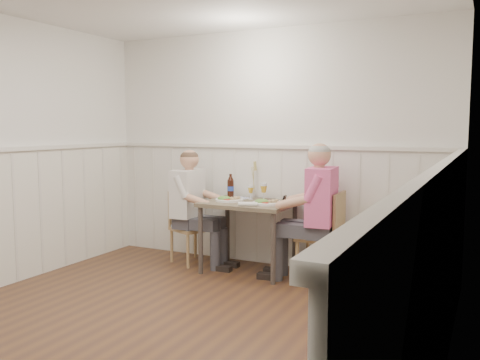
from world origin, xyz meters
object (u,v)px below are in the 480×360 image
(chair_left, at_px, (189,224))
(man_in_pink, at_px, (317,223))
(chair_right, at_px, (326,233))
(grass_vase, at_px, (252,180))
(dining_table, at_px, (248,211))
(diner_cream, at_px, (191,216))
(beer_bottle, at_px, (231,187))

(chair_left, relative_size, man_in_pink, 0.58)
(chair_right, xyz_separation_m, grass_vase, (-0.92, 0.24, 0.46))
(chair_left, bearing_deg, chair_right, 0.62)
(dining_table, xyz_separation_m, diner_cream, (-0.69, -0.03, -0.10))
(man_in_pink, bearing_deg, diner_cream, -179.57)
(grass_vase, bearing_deg, beer_bottle, -155.69)
(beer_bottle, xyz_separation_m, grass_vase, (0.22, 0.10, 0.08))
(dining_table, bearing_deg, chair_left, 176.31)
(chair_left, relative_size, beer_bottle, 3.07)
(diner_cream, xyz_separation_m, beer_bottle, (0.37, 0.24, 0.32))
(chair_right, distance_m, diner_cream, 1.52)
(diner_cream, height_order, grass_vase, diner_cream)
(chair_left, bearing_deg, grass_vase, 21.16)
(chair_right, distance_m, chair_left, 1.59)
(dining_table, relative_size, diner_cream, 0.70)
(grass_vase, bearing_deg, man_in_pink, -21.16)
(chair_left, xyz_separation_m, grass_vase, (0.67, 0.26, 0.50))
(chair_right, relative_size, diner_cream, 0.68)
(man_in_pink, bearing_deg, chair_left, 177.30)
(dining_table, relative_size, chair_right, 1.03)
(chair_left, relative_size, grass_vase, 1.89)
(chair_right, bearing_deg, man_in_pink, -124.54)
(dining_table, xyz_separation_m, chair_left, (-0.77, 0.05, -0.21))
(man_in_pink, relative_size, diner_cream, 1.07)
(diner_cream, distance_m, beer_bottle, 0.55)
(beer_bottle, bearing_deg, diner_cream, -146.93)
(diner_cream, bearing_deg, chair_right, 3.78)
(chair_right, relative_size, chair_left, 1.10)
(grass_vase, bearing_deg, chair_right, -14.80)
(dining_table, bearing_deg, diner_cream, -177.25)
(beer_bottle, relative_size, grass_vase, 0.61)
(dining_table, bearing_deg, grass_vase, 107.59)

